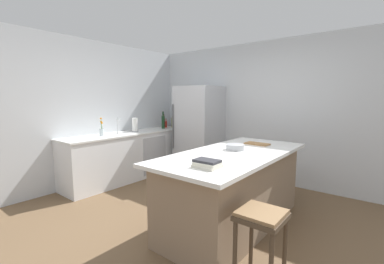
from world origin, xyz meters
TOP-DOWN VIEW (x-y plane):
  - ground_plane at (0.00, 0.00)m, footprint 7.20×7.20m
  - wall_rear at (0.00, 2.25)m, footprint 6.00×0.10m
  - wall_left at (-2.45, 0.00)m, footprint 0.10×6.00m
  - counter_run_left at (-2.09, 0.76)m, footprint 0.65×2.71m
  - kitchen_island at (0.46, 0.31)m, footprint 1.02×2.26m
  - refrigerator at (-1.22, 1.82)m, footprint 0.82×0.78m
  - bar_stool at (1.16, -0.51)m, footprint 0.36×0.36m
  - sink_faucet at (-2.14, 0.50)m, footprint 0.15×0.05m
  - flower_vase at (-2.09, 0.13)m, footprint 0.08×0.08m
  - paper_towel_roll at (-2.10, 0.88)m, footprint 0.14×0.14m
  - whiskey_bottle at (-2.09, 1.99)m, footprint 0.08×0.08m
  - olive_oil_bottle at (-2.05, 1.91)m, footprint 0.05×0.05m
  - hot_sauce_bottle at (-2.16, 1.81)m, footprint 0.04×0.04m
  - vinegar_bottle at (-2.13, 1.72)m, footprint 0.05×0.05m
  - wine_bottle at (-2.06, 1.62)m, footprint 0.07×0.07m
  - cookbook_stack at (0.60, -0.47)m, footprint 0.24×0.19m
  - mixing_bowl at (0.39, 0.43)m, footprint 0.23×0.23m
  - cutting_board at (0.44, 0.97)m, footprint 0.33×0.19m

SIDE VIEW (x-z plane):
  - ground_plane at x=0.00m, z-range 0.00..0.00m
  - counter_run_left at x=-2.09m, z-range 0.00..0.90m
  - kitchen_island at x=0.46m, z-range 0.01..0.92m
  - bar_stool at x=1.16m, z-range 0.21..0.87m
  - refrigerator at x=-1.22m, z-range 0.00..1.80m
  - cutting_board at x=0.44m, z-range 0.92..0.94m
  - mixing_bowl at x=0.39m, z-range 0.92..0.99m
  - cookbook_stack at x=0.60m, z-range 0.92..0.99m
  - hot_sauce_bottle at x=-2.16m, z-range 0.88..1.08m
  - flower_vase at x=-2.09m, z-range 0.83..1.16m
  - olive_oil_bottle at x=-2.05m, z-range 0.87..1.16m
  - vinegar_bottle at x=-2.13m, z-range 0.87..1.18m
  - whiskey_bottle at x=-2.09m, z-range 0.87..1.18m
  - paper_towel_roll at x=-2.10m, z-range 0.88..1.19m
  - wine_bottle at x=-2.06m, z-range 0.87..1.24m
  - sink_faucet at x=-2.14m, z-range 0.91..1.21m
  - wall_rear at x=0.00m, z-range 0.00..2.60m
  - wall_left at x=-2.45m, z-range 0.00..2.60m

